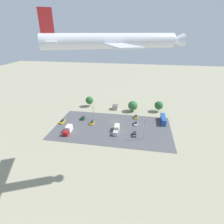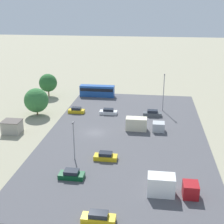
{
  "view_description": "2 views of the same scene",
  "coord_description": "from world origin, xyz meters",
  "views": [
    {
      "loc": [
        -13.75,
        87.66,
        47.15
      ],
      "look_at": [
        -2.71,
        23.32,
        17.03
      ],
      "focal_mm": 28.0,
      "sensor_mm": 36.0,
      "label": 1
    },
    {
      "loc": [
        62.11,
        12.26,
        27.44
      ],
      "look_at": [
        -5.81,
        3.07,
        3.0
      ],
      "focal_mm": 50.0,
      "sensor_mm": 36.0,
      "label": 2
    }
  ],
  "objects": [
    {
      "name": "light_pole_lot_edge",
      "position": [
        -16.75,
        15.09,
        5.45
      ],
      "size": [
        0.9,
        0.28,
        9.87
      ],
      "color": "gray",
      "rests_on": "ground"
    },
    {
      "name": "parked_car_1",
      "position": [
        -12.06,
        -7.08,
        0.71
      ],
      "size": [
        1.73,
        4.18,
        1.51
      ],
      "rotation": [
        0.0,
        0.0,
        3.14
      ],
      "color": "gold",
      "rests_on": "ground"
    },
    {
      "name": "light_pole_lot_centre",
      "position": [
        12.55,
        -1.36,
        4.17
      ],
      "size": [
        0.9,
        0.28,
        7.33
      ],
      "color": "gray",
      "rests_on": "ground"
    },
    {
      "name": "tree_near_shed",
      "position": [
        20.45,
        -20.06,
        4.34
      ],
      "size": [
        5.27,
        5.27,
        6.98
      ],
      "color": "brown",
      "rests_on": "ground"
    },
    {
      "name": "tree_apron_far",
      "position": [
        -9.46,
        -16.65,
        3.9
      ],
      "size": [
        6.1,
        6.1,
        6.95
      ],
      "color": "brown",
      "rests_on": "ground"
    },
    {
      "name": "ground_plane",
      "position": [
        0.0,
        0.0,
        0.0
      ],
      "size": [
        400.0,
        400.0,
        0.0
      ],
      "primitive_type": "plane",
      "color": "gray"
    },
    {
      "name": "shed_building",
      "position": [
        2.25,
        -18.01,
        1.41
      ],
      "size": [
        3.5,
        4.05,
        2.81
      ],
      "color": "#9E998E",
      "rests_on": "ground"
    },
    {
      "name": "parked_car_4",
      "position": [
        -12.33,
        12.47,
        0.74
      ],
      "size": [
        1.76,
        4.58,
        1.59
      ],
      "color": "#4C5156",
      "rests_on": "ground"
    },
    {
      "name": "parked_car_2",
      "position": [
        11.89,
        4.28,
        0.69
      ],
      "size": [
        1.86,
        4.25,
        1.45
      ],
      "rotation": [
        0.0,
        0.0,
        3.14
      ],
      "color": "gold",
      "rests_on": "ground"
    },
    {
      "name": "parked_car_3",
      "position": [
        18.87,
        -0.28,
        0.68
      ],
      "size": [
        1.99,
        4.17,
        1.44
      ],
      "color": "#0C4723",
      "rests_on": "ground"
    },
    {
      "name": "parked_car_5",
      "position": [
        28.96,
        5.98,
        0.71
      ],
      "size": [
        1.7,
        4.5,
        1.52
      ],
      "rotation": [
        0.0,
        0.0,
        3.14
      ],
      "color": "gold",
      "rests_on": "ground"
    },
    {
      "name": "parking_lot_surface",
      "position": [
        0.0,
        6.95,
        0.04
      ],
      "size": [
        62.02,
        34.24,
        0.08
      ],
      "color": "#4C4C51",
      "rests_on": "ground"
    },
    {
      "name": "parked_truck_1",
      "position": [
        21.48,
        15.36,
        1.51
      ],
      "size": [
        2.57,
        7.49,
        3.12
      ],
      "color": "maroon",
      "rests_on": "ground"
    },
    {
      "name": "parked_truck_0",
      "position": [
        -2.83,
        10.37,
        1.38
      ],
      "size": [
        2.42,
        8.58,
        2.85
      ],
      "color": "#ADB2B7",
      "rests_on": "ground"
    },
    {
      "name": "bus",
      "position": [
        -27.52,
        -4.4,
        1.88
      ],
      "size": [
        2.45,
        10.37,
        3.34
      ],
      "color": "#1E4C9E",
      "rests_on": "ground"
    },
    {
      "name": "tree_apron_mid",
      "position": [
        -25.87,
        -19.12,
        4.21
      ],
      "size": [
        5.4,
        5.4,
        6.91
      ],
      "color": "brown",
      "rests_on": "ground"
    },
    {
      "name": "airplane",
      "position": [
        -6.67,
        39.14,
        44.93
      ],
      "size": [
        36.74,
        30.98,
        9.11
      ],
      "rotation": [
        0.0,
        0.0,
        1.99
      ],
      "color": "silver"
    },
    {
      "name": "parked_car_0",
      "position": [
        -12.33,
        1.25,
        0.68
      ],
      "size": [
        1.84,
        4.47,
        1.43
      ],
      "rotation": [
        0.0,
        0.0,
        3.14
      ],
      "color": "silver",
      "rests_on": "ground"
    }
  ]
}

